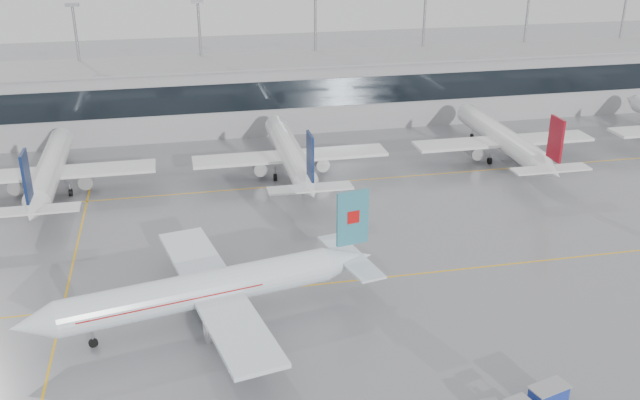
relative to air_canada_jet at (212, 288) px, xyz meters
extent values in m
plane|color=gray|center=(14.62, 4.89, -3.70)|extent=(320.00, 320.00, 0.00)
cube|color=#F4AD12|center=(14.62, 4.89, -3.69)|extent=(120.00, 0.25, 0.01)
cube|color=#F4AD12|center=(14.62, 34.89, -3.69)|extent=(120.00, 0.25, 0.01)
cube|color=#F4AD12|center=(-15.38, 19.89, -3.69)|extent=(0.25, 60.00, 0.01)
cube|color=gray|center=(14.62, 66.89, 2.30)|extent=(180.00, 15.00, 12.00)
cube|color=black|center=(14.62, 59.34, 3.80)|extent=(180.00, 0.20, 5.00)
cube|color=gray|center=(14.62, 66.89, 8.50)|extent=(182.00, 16.00, 0.40)
cylinder|color=gray|center=(-18.38, 72.89, 7.30)|extent=(0.50, 0.50, 22.00)
cube|color=gray|center=(-18.38, 72.89, 18.60)|extent=(2.40, 1.00, 0.60)
cylinder|color=gray|center=(3.62, 72.89, 7.30)|extent=(0.50, 0.50, 22.00)
cube|color=gray|center=(3.62, 72.89, 18.60)|extent=(2.40, 1.00, 0.60)
cylinder|color=gray|center=(25.62, 72.89, 7.30)|extent=(0.50, 0.50, 22.00)
cylinder|color=gray|center=(47.62, 72.89, 7.30)|extent=(0.50, 0.50, 22.00)
cylinder|color=gray|center=(69.62, 72.89, 7.30)|extent=(0.50, 0.50, 22.00)
cylinder|color=gray|center=(91.62, 72.89, 7.30)|extent=(0.50, 0.50, 22.00)
cylinder|color=white|center=(-1.25, -0.26, 0.08)|extent=(27.34, 8.94, 3.56)
cone|color=white|center=(-16.52, -3.38, 0.08)|extent=(4.63, 4.29, 3.56)
cone|color=white|center=(14.80, 3.03, 0.08)|extent=(6.20, 4.62, 3.56)
cube|color=white|center=(0.22, 0.04, -0.32)|extent=(10.80, 29.85, 0.45)
cube|color=white|center=(15.00, 3.07, 0.38)|extent=(5.01, 11.65, 0.25)
cube|color=teal|center=(15.19, 3.11, 4.90)|extent=(3.60, 1.07, 6.08)
cylinder|color=#949598|center=(0.69, -4.76, -1.82)|extent=(3.95, 2.78, 2.10)
cylinder|color=#949598|center=(-1.24, 4.65, -1.82)|extent=(3.95, 2.78, 2.10)
cylinder|color=gray|center=(-11.63, -2.38, -2.47)|extent=(0.20, 0.20, 1.54)
cylinder|color=black|center=(-11.63, -2.38, -3.25)|extent=(0.94, 0.47, 0.90)
cylinder|color=gray|center=(1.72, -2.30, -2.37)|extent=(0.24, 0.24, 1.54)
cylinder|color=black|center=(1.72, -2.30, -3.15)|extent=(1.17, 0.66, 1.10)
cylinder|color=gray|center=(0.67, 2.79, -2.37)|extent=(0.24, 0.24, 1.54)
cylinder|color=black|center=(0.67, 2.79, -3.15)|extent=(1.17, 0.66, 1.10)
cube|color=#B70F0F|center=(15.19, 3.11, 5.06)|extent=(1.46, 0.72, 1.40)
cube|color=#B70F0F|center=(-4.19, -0.86, 0.28)|extent=(18.36, 7.14, 0.12)
cylinder|color=white|center=(-20.38, 39.89, 0.10)|extent=(3.59, 27.36, 3.59)
cone|color=white|center=(-20.38, 55.57, 0.10)|extent=(3.59, 4.00, 3.59)
cone|color=white|center=(-20.38, 23.41, 0.10)|extent=(3.59, 5.60, 3.59)
cube|color=white|center=(-20.38, 38.39, -0.30)|extent=(29.64, 5.00, 0.45)
cube|color=white|center=(-20.38, 23.21, 0.40)|extent=(11.40, 2.80, 0.25)
cube|color=#0E1C46|center=(-20.38, 23.01, 4.96)|extent=(0.35, 3.60, 6.12)
cylinder|color=#949598|center=(-25.18, 38.89, -1.80)|extent=(2.10, 3.60, 2.10)
cylinder|color=#949598|center=(-15.58, 38.89, -1.80)|extent=(2.10, 3.60, 2.10)
cylinder|color=gray|center=(-20.38, 50.57, -2.47)|extent=(0.20, 0.20, 1.56)
cylinder|color=black|center=(-20.38, 50.57, -3.25)|extent=(0.30, 0.90, 0.90)
cylinder|color=gray|center=(-22.98, 37.39, -2.37)|extent=(0.24, 0.24, 1.56)
cylinder|color=black|center=(-22.98, 37.39, -3.15)|extent=(0.45, 1.10, 1.10)
cylinder|color=gray|center=(-17.78, 37.39, -2.37)|extent=(0.24, 0.24, 1.56)
cylinder|color=black|center=(-17.78, 37.39, -3.15)|extent=(0.45, 1.10, 1.10)
cylinder|color=white|center=(14.62, 39.89, 0.10)|extent=(3.59, 27.36, 3.59)
cone|color=white|center=(14.62, 55.57, 0.10)|extent=(3.59, 4.00, 3.59)
cone|color=white|center=(14.62, 23.41, 0.10)|extent=(3.59, 5.60, 3.59)
cube|color=white|center=(14.62, 38.39, -0.30)|extent=(29.64, 5.00, 0.45)
cube|color=white|center=(14.62, 23.21, 0.40)|extent=(11.40, 2.80, 0.25)
cube|color=#0E1C46|center=(14.62, 23.01, 4.96)|extent=(0.35, 3.60, 6.12)
cylinder|color=#949598|center=(9.82, 38.89, -1.80)|extent=(2.10, 3.60, 2.10)
cylinder|color=#949598|center=(19.42, 38.89, -1.80)|extent=(2.10, 3.60, 2.10)
cylinder|color=gray|center=(14.62, 50.57, -2.47)|extent=(0.20, 0.20, 1.56)
cylinder|color=black|center=(14.62, 50.57, -3.25)|extent=(0.30, 0.90, 0.90)
cylinder|color=gray|center=(12.02, 37.39, -2.37)|extent=(0.24, 0.24, 1.56)
cylinder|color=black|center=(12.02, 37.39, -3.15)|extent=(0.45, 1.10, 1.10)
cylinder|color=gray|center=(17.22, 37.39, -2.37)|extent=(0.24, 0.24, 1.56)
cylinder|color=black|center=(17.22, 37.39, -3.15)|extent=(0.45, 1.10, 1.10)
cylinder|color=white|center=(49.62, 39.89, 0.10)|extent=(3.59, 27.36, 3.59)
cone|color=white|center=(49.62, 55.57, 0.10)|extent=(3.59, 4.00, 3.59)
cone|color=white|center=(49.62, 23.41, 0.10)|extent=(3.59, 5.60, 3.59)
cube|color=white|center=(49.62, 38.39, -0.30)|extent=(29.64, 5.00, 0.45)
cube|color=white|center=(49.62, 23.21, 0.40)|extent=(11.40, 2.80, 0.25)
cube|color=maroon|center=(49.62, 23.01, 4.96)|extent=(0.35, 3.60, 6.12)
cylinder|color=#949598|center=(44.82, 38.89, -1.80)|extent=(2.10, 3.60, 2.10)
cylinder|color=#949598|center=(54.42, 38.89, -1.80)|extent=(2.10, 3.60, 2.10)
cylinder|color=gray|center=(49.62, 50.57, -2.47)|extent=(0.20, 0.20, 1.56)
cylinder|color=black|center=(49.62, 50.57, -3.25)|extent=(0.30, 0.90, 0.90)
cylinder|color=gray|center=(47.02, 37.39, -2.37)|extent=(0.24, 0.24, 1.56)
cylinder|color=black|center=(47.02, 37.39, -3.15)|extent=(0.45, 1.10, 1.10)
cylinder|color=gray|center=(52.22, 37.39, -2.37)|extent=(0.24, 0.24, 1.56)
cylinder|color=black|center=(52.22, 37.39, -3.15)|extent=(0.45, 1.10, 1.10)
cone|color=white|center=(84.62, 55.57, 0.10)|extent=(3.59, 4.00, 3.59)
cylinder|color=gray|center=(23.78, -19.55, -2.33)|extent=(0.09, 0.09, 0.98)
cube|color=navy|center=(26.47, -19.43, -2.39)|extent=(3.49, 2.38, 1.36)
cube|color=gray|center=(26.47, -19.43, -1.65)|extent=(3.77, 2.66, 0.11)
cylinder|color=black|center=(27.56, -18.25, -3.41)|extent=(0.60, 0.35, 0.57)
camera|label=1|loc=(-2.37, -62.92, 35.79)|focal=40.00mm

